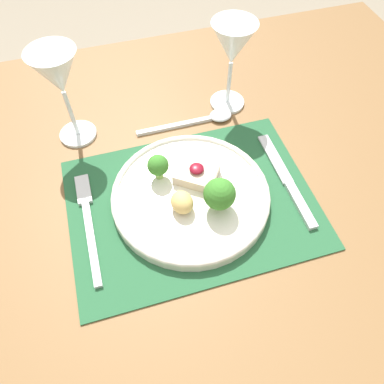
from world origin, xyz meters
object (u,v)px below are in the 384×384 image
object	(u,v)px
knife	(289,185)
wine_glass_far	(58,77)
fork	(88,218)
spoon	(206,119)
dinner_plate	(193,194)
wine_glass_near	(233,48)

from	to	relation	value
knife	wine_glass_far	world-z (taller)	wine_glass_far
fork	wine_glass_far	xyz separation A→B (m)	(0.01, 0.20, 0.13)
spoon	wine_glass_far	distance (m)	0.29
fork	knife	bearing A→B (deg)	-4.48
dinner_plate	knife	world-z (taller)	dinner_plate
wine_glass_far	dinner_plate	bearing A→B (deg)	-50.92
spoon	wine_glass_near	bearing A→B (deg)	30.54
fork	wine_glass_far	world-z (taller)	wine_glass_far
spoon	knife	bearing A→B (deg)	-66.98
knife	wine_glass_far	distance (m)	0.44
wine_glass_far	knife	bearing A→B (deg)	-34.20
dinner_plate	knife	distance (m)	0.17
spoon	fork	bearing A→B (deg)	-148.17
fork	wine_glass_near	size ratio (longest dim) A/B	1.19
fork	wine_glass_far	distance (m)	0.24
fork	knife	world-z (taller)	knife
fork	wine_glass_near	distance (m)	0.40
spoon	wine_glass_far	xyz separation A→B (m)	(-0.25, 0.03, 0.13)
dinner_plate	spoon	xyz separation A→B (m)	(0.08, 0.18, -0.01)
knife	wine_glass_near	size ratio (longest dim) A/B	1.19
dinner_plate	fork	xyz separation A→B (m)	(-0.18, 0.01, -0.01)
wine_glass_near	wine_glass_far	bearing A→B (deg)	-179.21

